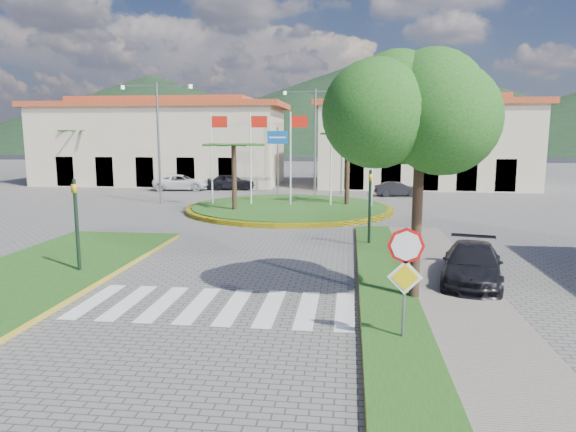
# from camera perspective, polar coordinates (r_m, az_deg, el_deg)

# --- Properties ---
(ground) EXTENTS (160.00, 160.00, 0.00)m
(ground) POSITION_cam_1_polar(r_m,az_deg,el_deg) (10.84, -14.19, -16.49)
(ground) COLOR slate
(ground) RESTS_ON ground
(sidewalk_right) EXTENTS (4.00, 28.00, 0.15)m
(sidewalk_right) POSITION_cam_1_polar(r_m,az_deg,el_deg) (12.22, 17.87, -13.27)
(sidewalk_right) COLOR gray
(sidewalk_right) RESTS_ON ground
(verge_right) EXTENTS (1.60, 28.00, 0.18)m
(verge_right) POSITION_cam_1_polar(r_m,az_deg,el_deg) (12.04, 12.10, -13.28)
(verge_right) COLOR #1F4B15
(verge_right) RESTS_ON ground
(median_left) EXTENTS (5.00, 14.00, 0.18)m
(median_left) POSITION_cam_1_polar(r_m,az_deg,el_deg) (18.76, -26.35, -5.90)
(median_left) COLOR #1F4B15
(median_left) RESTS_ON ground
(crosswalk) EXTENTS (8.00, 3.00, 0.01)m
(crosswalk) POSITION_cam_1_polar(r_m,az_deg,el_deg) (14.36, -8.40, -9.81)
(crosswalk) COLOR silver
(crosswalk) RESTS_ON ground
(roundabout_island) EXTENTS (12.70, 12.70, 6.00)m
(roundabout_island) POSITION_cam_1_polar(r_m,az_deg,el_deg) (31.63, 0.18, 0.95)
(roundabout_island) COLOR yellow
(roundabout_island) RESTS_ON ground
(stop_sign) EXTENTS (0.80, 0.11, 2.65)m
(stop_sign) POSITION_cam_1_polar(r_m,az_deg,el_deg) (11.48, 12.90, -5.47)
(stop_sign) COLOR slate
(stop_sign) RESTS_ON ground
(deciduous_tree) EXTENTS (3.60, 3.60, 6.80)m
(deciduous_tree) POSITION_cam_1_polar(r_m,az_deg,el_deg) (14.23, 14.56, 10.98)
(deciduous_tree) COLOR black
(deciduous_tree) RESTS_ON ground
(traffic_light_left) EXTENTS (0.15, 0.18, 3.20)m
(traffic_light_left) POSITION_cam_1_polar(r_m,az_deg,el_deg) (18.14, -22.46, -0.15)
(traffic_light_left) COLOR black
(traffic_light_left) RESTS_ON ground
(traffic_light_right) EXTENTS (0.15, 0.18, 3.20)m
(traffic_light_right) POSITION_cam_1_polar(r_m,az_deg,el_deg) (21.28, 9.09, 1.69)
(traffic_light_right) COLOR black
(traffic_light_right) RESTS_ON ground
(traffic_light_far) EXTENTS (0.18, 0.15, 3.20)m
(traffic_light_far) POSITION_cam_1_polar(r_m,az_deg,el_deg) (35.46, 13.94, 4.44)
(traffic_light_far) COLOR black
(traffic_light_far) RESTS_ON ground
(direction_sign_west) EXTENTS (1.60, 0.14, 5.20)m
(direction_sign_west) POSITION_cam_1_polar(r_m,az_deg,el_deg) (40.48, -1.16, 7.49)
(direction_sign_west) COLOR slate
(direction_sign_west) RESTS_ON ground
(direction_sign_east) EXTENTS (1.60, 0.14, 5.20)m
(direction_sign_east) POSITION_cam_1_polar(r_m,az_deg,el_deg) (40.09, 5.99, 7.43)
(direction_sign_east) COLOR slate
(direction_sign_east) RESTS_ON ground
(street_lamp_centre) EXTENTS (4.80, 0.16, 8.00)m
(street_lamp_centre) POSITION_cam_1_polar(r_m,az_deg,el_deg) (39.19, 3.03, 8.84)
(street_lamp_centre) COLOR slate
(street_lamp_centre) RESTS_ON ground
(street_lamp_west) EXTENTS (4.80, 0.16, 8.00)m
(street_lamp_west) POSITION_cam_1_polar(r_m,az_deg,el_deg) (35.44, -14.21, 8.57)
(street_lamp_west) COLOR slate
(street_lamp_west) RESTS_ON ground
(building_left) EXTENTS (23.32, 9.54, 8.05)m
(building_left) POSITION_cam_1_polar(r_m,az_deg,el_deg) (50.31, -13.80, 7.97)
(building_left) COLOR beige
(building_left) RESTS_ON ground
(building_right) EXTENTS (19.08, 9.54, 8.05)m
(building_right) POSITION_cam_1_polar(r_m,az_deg,el_deg) (47.53, 14.69, 7.89)
(building_right) COLOR beige
(building_right) RESTS_ON ground
(hill_far_west) EXTENTS (140.00, 140.00, 22.00)m
(hill_far_west) POSITION_cam_1_polar(r_m,az_deg,el_deg) (160.35, -14.85, 11.03)
(hill_far_west) COLOR black
(hill_far_west) RESTS_ON ground
(hill_far_mid) EXTENTS (180.00, 180.00, 30.00)m
(hill_far_mid) POSITION_cam_1_polar(r_m,az_deg,el_deg) (169.79, 10.97, 12.39)
(hill_far_mid) COLOR black
(hill_far_mid) RESTS_ON ground
(hill_near_back) EXTENTS (110.00, 110.00, 16.00)m
(hill_near_back) POSITION_cam_1_polar(r_m,az_deg,el_deg) (139.81, 1.31, 10.43)
(hill_near_back) COLOR black
(hill_near_back) RESTS_ON ground
(white_van) EXTENTS (4.93, 2.86, 1.29)m
(white_van) POSITION_cam_1_polar(r_m,az_deg,el_deg) (43.98, -11.75, 3.66)
(white_van) COLOR silver
(white_van) RESTS_ON ground
(car_dark_a) EXTENTS (4.16, 2.09, 1.36)m
(car_dark_a) POSITION_cam_1_polar(r_m,az_deg,el_deg) (43.63, -6.35, 3.80)
(car_dark_a) COLOR black
(car_dark_a) RESTS_ON ground
(car_dark_b) EXTENTS (3.48, 1.66, 1.10)m
(car_dark_b) POSITION_cam_1_polar(r_m,az_deg,el_deg) (39.71, 12.06, 2.96)
(car_dark_b) COLOR black
(car_dark_b) RESTS_ON ground
(car_side_right) EXTENTS (2.66, 4.56, 1.24)m
(car_side_right) POSITION_cam_1_polar(r_m,az_deg,el_deg) (17.02, 19.78, -5.10)
(car_side_right) COLOR black
(car_side_right) RESTS_ON ground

